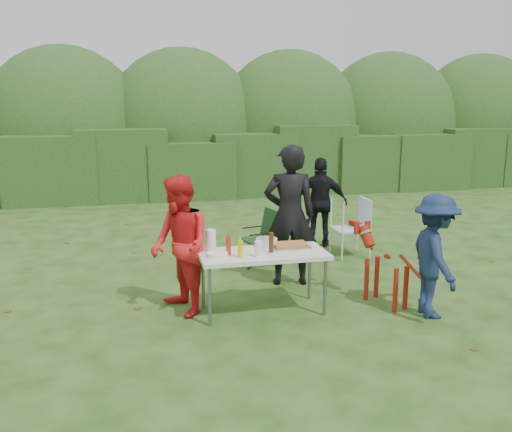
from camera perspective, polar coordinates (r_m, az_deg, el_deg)
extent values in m
plane|color=#1E4211|center=(6.87, 0.58, -9.17)|extent=(80.00, 80.00, 0.00)
cube|color=#23471C|center=(14.40, -6.99, 5.41)|extent=(22.00, 1.40, 1.70)
ellipsoid|color=#3D6628|center=(15.92, -7.70, 8.72)|extent=(20.00, 2.60, 3.20)
cube|color=silver|center=(6.39, 0.74, -4.05)|extent=(1.50, 0.70, 0.05)
cylinder|color=slate|center=(6.12, -4.89, -8.47)|extent=(0.04, 0.04, 0.69)
cylinder|color=slate|center=(6.44, 7.28, -7.47)|extent=(0.04, 0.04, 0.69)
cylinder|color=slate|center=(6.64, -5.59, -6.81)|extent=(0.04, 0.04, 0.69)
cylinder|color=slate|center=(6.94, 5.67, -5.99)|extent=(0.04, 0.04, 0.69)
imported|color=black|center=(7.35, 3.56, 0.07)|extent=(0.77, 0.57, 1.93)
imported|color=red|center=(6.38, -8.00, -3.12)|extent=(0.85, 0.96, 1.66)
imported|color=black|center=(9.36, 6.83, 1.41)|extent=(0.98, 0.67, 1.55)
imported|color=#152447|center=(6.61, 18.30, -4.01)|extent=(0.67, 1.01, 1.46)
cube|color=#B7B7BA|center=(6.59, 3.65, -3.26)|extent=(0.45, 0.30, 0.02)
cube|color=#B26A33|center=(6.58, 3.66, -3.02)|extent=(0.40, 0.26, 0.04)
cylinder|color=#CDCF00|center=(6.14, -1.67, -3.51)|extent=(0.06, 0.06, 0.20)
cylinder|color=#923011|center=(6.26, -2.91, -3.13)|extent=(0.06, 0.06, 0.22)
cylinder|color=#47230F|center=(6.35, 1.61, -2.80)|extent=(0.06, 0.06, 0.24)
cylinder|color=white|center=(6.41, -4.77, -2.59)|extent=(0.12, 0.12, 0.26)
cylinder|color=white|center=(6.18, 0.22, -3.50)|extent=(0.08, 0.08, 0.18)
cylinder|color=silver|center=(6.63, 1.13, -2.78)|extent=(0.26, 0.26, 0.10)
cylinder|color=white|center=(6.21, -4.09, -4.07)|extent=(0.24, 0.24, 0.05)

